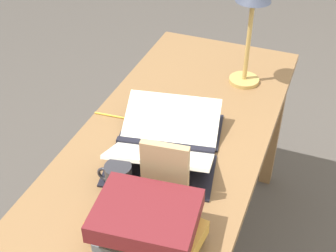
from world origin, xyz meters
TOP-DOWN VIEW (x-y plane):
  - reading_desk at (0.00, 0.00)m, footprint 1.56×0.65m
  - open_book at (0.06, 0.00)m, footprint 0.50×0.42m
  - book_stack_tall at (0.44, 0.10)m, footprint 0.24×0.31m
  - book_standing_upright at (0.28, 0.09)m, footprint 0.04×0.14m
  - reading_lamp at (-0.46, 0.15)m, footprint 0.13×0.13m
  - coffee_mug at (0.29, -0.06)m, footprint 0.08×0.11m
  - pencil at (-0.04, -0.25)m, footprint 0.02×0.14m

SIDE VIEW (x-z plane):
  - reading_desk at x=0.00m, z-range 0.27..1.03m
  - pencil at x=-0.04m, z-range 0.75..0.76m
  - open_book at x=0.06m, z-range 0.73..0.83m
  - coffee_mug at x=0.29m, z-range 0.75..0.85m
  - book_stack_tall at x=0.44m, z-range 0.76..0.89m
  - book_standing_upright at x=0.28m, z-range 0.75..0.96m
  - reading_lamp at x=-0.46m, z-range 0.86..1.28m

